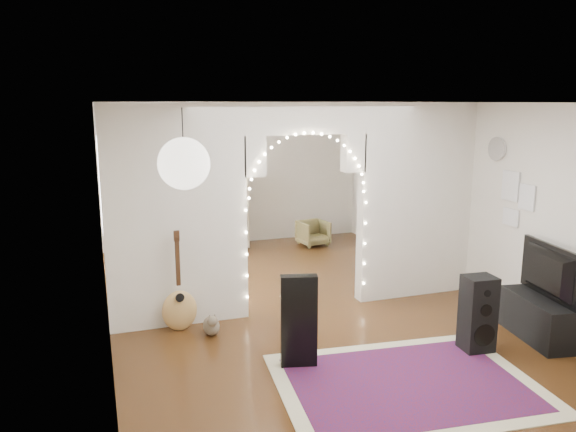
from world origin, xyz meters
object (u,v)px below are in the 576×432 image
object	(u,v)px
dining_chair_left	(201,249)
dining_chair_right	(313,233)
bookcase	(211,213)
acoustic_guitar	(179,294)
dining_table	(199,216)
floor_speaker	(478,314)
media_console	(539,318)

from	to	relation	value
dining_chair_left	dining_chair_right	size ratio (longest dim) A/B	0.94
dining_chair_right	bookcase	bearing A→B (deg)	161.42
acoustic_guitar	bookcase	size ratio (longest dim) A/B	0.75
bookcase	dining_chair_left	world-z (taller)	bookcase
dining_table	bookcase	bearing A→B (deg)	20.22
floor_speaker	media_console	bearing A→B (deg)	6.12
dining_chair_left	dining_chair_right	bearing A→B (deg)	1.56
bookcase	acoustic_guitar	bearing A→B (deg)	-123.73
media_console	floor_speaker	bearing A→B (deg)	-169.42
acoustic_guitar	media_console	xyz separation A→B (m)	(3.89, -1.61, -0.21)
dining_chair_left	dining_chair_right	distance (m)	2.28
dining_table	acoustic_guitar	bearing A→B (deg)	-114.48
bookcase	dining_table	world-z (taller)	bookcase
acoustic_guitar	media_console	size ratio (longest dim) A/B	1.05
media_console	dining_chair_left	size ratio (longest dim) A/B	2.02
acoustic_guitar	floor_speaker	bearing A→B (deg)	-36.77
dining_table	dining_chair_left	bearing A→B (deg)	-109.92
dining_chair_left	bookcase	bearing A→B (deg)	55.85
acoustic_guitar	dining_chair_right	bearing A→B (deg)	38.83
media_console	bookcase	world-z (taller)	bookcase
acoustic_guitar	dining_chair_right	world-z (taller)	acoustic_guitar
dining_table	dining_chair_right	distance (m)	2.20
dining_chair_right	floor_speaker	bearing A→B (deg)	-99.26
dining_chair_right	dining_chair_left	bearing A→B (deg)	-179.10
media_console	dining_table	distance (m)	5.90
media_console	dining_chair_left	world-z (taller)	media_console
bookcase	dining_chair_left	distance (m)	0.92
dining_table	dining_chair_right	size ratio (longest dim) A/B	2.51
acoustic_guitar	floor_speaker	distance (m)	3.43
acoustic_guitar	dining_chair_left	xyz separation A→B (m)	(0.78, 2.88, -0.23)
bookcase	dining_table	distance (m)	0.28
bookcase	dining_chair_right	size ratio (longest dim) A/B	2.65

